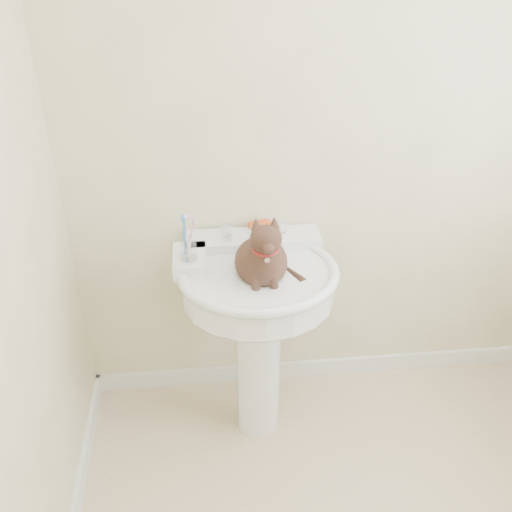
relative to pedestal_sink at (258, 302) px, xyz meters
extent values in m
cube|color=white|center=(0.35, 0.28, -0.64)|extent=(2.20, 0.02, 0.09)
cylinder|color=white|center=(0.00, -0.01, -0.35)|extent=(0.19, 0.19, 0.67)
cylinder|color=white|center=(0.00, -0.01, 0.08)|extent=(0.59, 0.59, 0.13)
ellipsoid|color=white|center=(0.00, -0.01, 0.02)|extent=(0.54, 0.47, 0.21)
torus|color=white|center=(0.00, -0.01, 0.14)|extent=(0.62, 0.62, 0.04)
cube|color=white|center=(0.00, 0.20, 0.16)|extent=(0.55, 0.15, 0.06)
cube|color=white|center=(-0.26, 0.08, 0.16)|extent=(0.13, 0.20, 0.06)
cylinder|color=silver|center=(0.00, 0.16, 0.21)|extent=(0.05, 0.05, 0.05)
cylinder|color=silver|center=(0.00, 0.11, 0.24)|extent=(0.04, 0.04, 0.14)
sphere|color=white|center=(-0.11, 0.18, 0.23)|extent=(0.06, 0.06, 0.06)
sphere|color=white|center=(0.11, 0.18, 0.23)|extent=(0.06, 0.06, 0.06)
cube|color=#D34719|center=(0.04, 0.25, 0.20)|extent=(0.10, 0.08, 0.03)
cylinder|color=silver|center=(-0.26, 0.04, 0.19)|extent=(0.07, 0.07, 0.01)
cylinder|color=white|center=(-0.26, 0.04, 0.24)|extent=(0.06, 0.06, 0.09)
cylinder|color=#3680ED|center=(-0.27, 0.04, 0.29)|extent=(0.01, 0.01, 0.17)
cylinder|color=white|center=(-0.26, 0.04, 0.29)|extent=(0.01, 0.01, 0.17)
cylinder|color=#F092C6|center=(-0.25, 0.04, 0.29)|extent=(0.01, 0.01, 0.17)
ellipsoid|color=#513123|center=(0.01, -0.02, 0.20)|extent=(0.20, 0.23, 0.18)
ellipsoid|color=#513123|center=(0.01, -0.10, 0.26)|extent=(0.13, 0.12, 0.16)
ellipsoid|color=#513123|center=(0.01, -0.13, 0.36)|extent=(0.11, 0.10, 0.10)
cone|color=#513123|center=(-0.02, -0.11, 0.41)|extent=(0.04, 0.04, 0.04)
cone|color=#513123|center=(0.04, -0.11, 0.41)|extent=(0.04, 0.04, 0.04)
cylinder|color=#513123|center=(0.12, 0.00, 0.14)|extent=(0.03, 0.03, 0.21)
torus|color=maroon|center=(0.01, -0.12, 0.31)|extent=(0.10, 0.10, 0.01)
camera|label=1|loc=(-0.19, -1.81, 1.34)|focal=40.00mm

